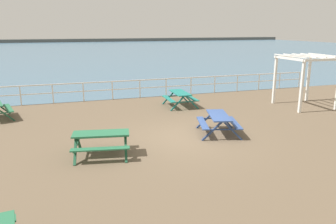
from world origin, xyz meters
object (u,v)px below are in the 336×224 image
Objects in this scene: picnic_table_far_left at (101,138)px; picnic_table_seaward at (180,96)px; lattice_pergola at (307,69)px; picnic_table_mid_centre at (219,119)px.

picnic_table_far_left and picnic_table_seaward have the same top height.
picnic_table_far_left is 0.76× the size of lattice_pergola.
picnic_table_seaward is 0.69× the size of lattice_pergola.
lattice_pergola reaches higher than picnic_table_far_left.
lattice_pergola is at bearing -50.47° from picnic_table_mid_centre.
lattice_pergola is at bearing -105.60° from picnic_table_seaward.
picnic_table_mid_centre is at bearing -154.88° from lattice_pergola.
picnic_table_seaward is at bearing 13.58° from picnic_table_mid_centre.
picnic_table_mid_centre and picnic_table_seaward have the same top height.
picnic_table_mid_centre and picnic_table_far_left have the same top height.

